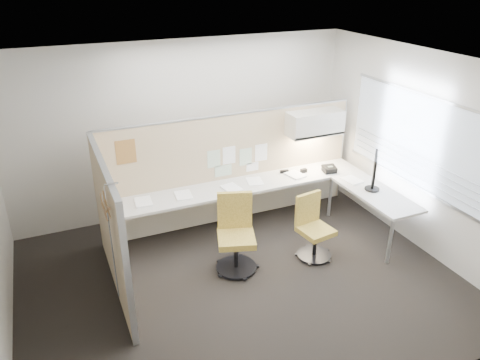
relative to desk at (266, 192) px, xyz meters
name	(u,v)px	position (x,y,z in m)	size (l,w,h in m)	color
floor	(240,280)	(-0.93, -1.13, -0.61)	(5.50, 4.50, 0.01)	black
ceiling	(240,66)	(-0.93, -1.13, 2.20)	(5.50, 4.50, 0.01)	white
wall_back	(184,129)	(-0.93, 1.12, 0.80)	(5.50, 0.02, 2.80)	beige
wall_front	(352,297)	(-0.93, -3.38, 0.80)	(5.50, 0.02, 2.80)	beige
wall_right	(419,151)	(1.82, -1.13, 0.80)	(0.02, 4.50, 2.80)	beige
window_pane	(419,141)	(1.79, -1.13, 0.95)	(0.01, 2.80, 1.30)	#A6B2C1
partition_back	(231,169)	(-0.38, 0.47, 0.27)	(4.10, 0.06, 1.75)	tan
partition_left	(110,229)	(-2.43, -0.63, 0.27)	(0.06, 2.20, 1.75)	tan
desk	(266,192)	(0.00, 0.00, 0.00)	(4.00, 2.07, 0.73)	beige
overhead_bin	(315,123)	(0.97, 0.26, 0.91)	(0.90, 0.36, 0.38)	beige
task_light_strip	(314,136)	(0.97, 0.26, 0.70)	(0.60, 0.06, 0.02)	#FFEABF
pinned_papers	(237,159)	(-0.30, 0.44, 0.43)	(1.01, 0.00, 0.47)	#8CBF8C
poster	(126,152)	(-1.98, 0.44, 0.82)	(0.28, 0.00, 0.35)	orange
chair_left	(236,236)	(-0.85, -0.81, -0.11)	(0.62, 0.63, 1.05)	black
chair_right	(313,229)	(0.25, -0.98, -0.18)	(0.48, 0.50, 0.91)	black
monitor	(374,170)	(1.37, -0.79, 0.45)	(0.36, 0.43, 0.55)	black
phone	(329,169)	(1.14, 0.02, 0.18)	(0.23, 0.22, 0.12)	black
stapler	(284,171)	(0.46, 0.28, 0.15)	(0.14, 0.04, 0.05)	black
tape_dispenser	(304,171)	(0.76, 0.17, 0.16)	(0.10, 0.06, 0.06)	black
coat_hook	(107,216)	(-2.51, -1.31, 0.82)	(0.18, 0.45, 1.34)	silver
paper_stack_0	(143,202)	(-1.86, 0.15, 0.14)	(0.23, 0.30, 0.03)	white
paper_stack_1	(183,195)	(-1.28, 0.13, 0.14)	(0.23, 0.30, 0.02)	white
paper_stack_2	(231,189)	(-0.55, 0.06, 0.14)	(0.23, 0.30, 0.03)	white
paper_stack_3	(255,181)	(-0.12, 0.17, 0.13)	(0.23, 0.30, 0.01)	white
paper_stack_4	(295,175)	(0.57, 0.12, 0.14)	(0.23, 0.30, 0.03)	white
paper_stack_5	(352,180)	(1.29, -0.40, 0.14)	(0.23, 0.30, 0.02)	white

